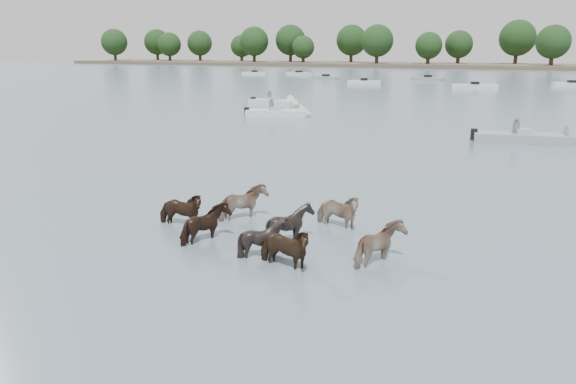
% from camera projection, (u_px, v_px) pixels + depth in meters
% --- Properties ---
extents(ground, '(400.00, 400.00, 0.00)m').
position_uv_depth(ground, '(322.00, 251.00, 14.05)').
color(ground, slate).
rests_on(ground, ground).
extents(shoreline, '(160.00, 30.00, 1.00)m').
position_uv_depth(shoreline, '(301.00, 64.00, 174.31)').
color(shoreline, '#4C4233').
rests_on(shoreline, ground).
extents(pony_herd, '(7.36, 4.20, 1.26)m').
position_uv_depth(pony_herd, '(272.00, 227.00, 14.72)').
color(pony_herd, black).
rests_on(pony_herd, ground).
extents(motorboat_a, '(5.18, 3.20, 1.92)m').
position_uv_depth(motorboat_a, '(286.00, 113.00, 42.06)').
color(motorboat_a, silver).
rests_on(motorboat_a, ground).
extents(motorboat_b, '(5.80, 2.67, 1.92)m').
position_uv_depth(motorboat_b, '(538.00, 139.00, 30.20)').
color(motorboat_b, gray).
rests_on(motorboat_b, ground).
extents(motorboat_f, '(5.04, 1.94, 1.92)m').
position_uv_depth(motorboat_f, '(280.00, 103.00, 50.08)').
color(motorboat_f, silver).
rests_on(motorboat_f, ground).
extents(distant_flotilla, '(105.13, 27.71, 0.93)m').
position_uv_depth(distant_flotilla, '(519.00, 82.00, 81.11)').
color(distant_flotilla, silver).
rests_on(distant_flotilla, ground).
extents(treeline, '(148.02, 22.93, 12.58)m').
position_uv_depth(treeline, '(298.00, 42.00, 172.95)').
color(treeline, '#382619').
rests_on(treeline, ground).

